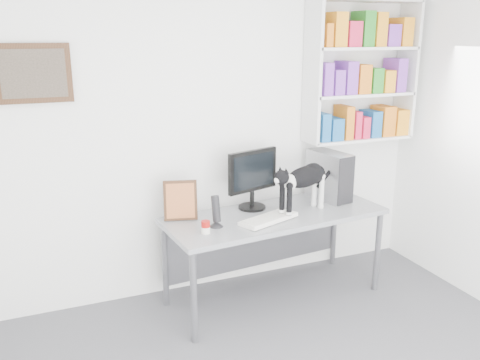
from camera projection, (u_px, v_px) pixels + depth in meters
The scene contains 11 objects.
room at pixel (340, 208), 2.47m from camera, with size 4.01×4.01×2.70m.
bookshelf at pixel (362, 72), 4.49m from camera, with size 1.03×0.28×1.24m, color silver.
wall_art at pixel (33, 73), 3.59m from camera, with size 0.52×0.04×0.42m, color #452916.
desk at pixel (274, 256), 4.26m from camera, with size 1.82×0.71×0.76m, color gray.
monitor at pixel (252, 179), 4.20m from camera, with size 0.48×0.23×0.51m, color black.
keyboard at pixel (269, 219), 3.98m from camera, with size 0.49×0.19×0.04m, color white.
pc_tower at pixel (329, 176), 4.47m from camera, with size 0.19×0.42×0.42m, color #B2B1B6.
speaker at pixel (216, 211), 3.83m from camera, with size 0.11×0.11×0.25m, color black.
leaning_print at pixel (180, 200), 3.98m from camera, with size 0.26×0.11×0.33m, color #452916.
soup_can at pixel (206, 227), 3.72m from camera, with size 0.07×0.07×0.10m, color #A1100D.
cat at pixel (304, 189), 4.13m from camera, with size 0.66×0.17×0.40m, color black, non-canonical shape.
Camera 1 is at (-1.34, -1.98, 2.16)m, focal length 38.00 mm.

